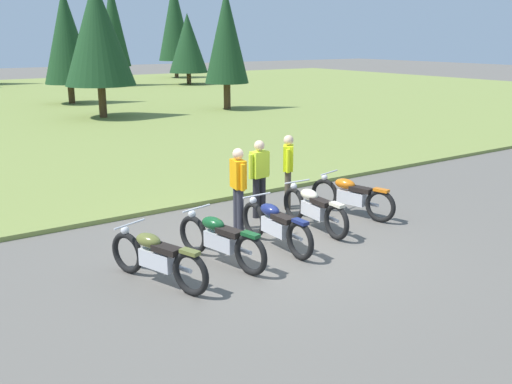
# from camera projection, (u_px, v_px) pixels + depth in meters

# --- Properties ---
(ground_plane) EXTENTS (140.00, 140.00, 0.00)m
(ground_plane) POSITION_uv_depth(u_px,v_px,m) (274.00, 246.00, 10.39)
(ground_plane) COLOR #605B54
(grass_moorland) EXTENTS (80.00, 44.00, 0.10)m
(grass_moorland) POSITION_uv_depth(u_px,v_px,m) (5.00, 108.00, 30.37)
(grass_moorland) COLOR olive
(grass_moorland) RESTS_ON ground
(motorcycle_olive) EXTENTS (0.90, 2.01, 0.88)m
(motorcycle_olive) POSITION_uv_depth(u_px,v_px,m) (157.00, 257.00, 8.69)
(motorcycle_olive) COLOR black
(motorcycle_olive) RESTS_ON ground
(motorcycle_british_green) EXTENTS (0.74, 2.07, 0.88)m
(motorcycle_british_green) POSITION_uv_depth(u_px,v_px,m) (220.00, 239.00, 9.47)
(motorcycle_british_green) COLOR black
(motorcycle_british_green) RESTS_ON ground
(motorcycle_navy) EXTENTS (0.62, 2.10, 0.88)m
(motorcycle_navy) POSITION_uv_depth(u_px,v_px,m) (275.00, 225.00, 10.20)
(motorcycle_navy) COLOR black
(motorcycle_navy) RESTS_ON ground
(motorcycle_cream) EXTENTS (0.62, 2.10, 0.88)m
(motorcycle_cream) POSITION_uv_depth(u_px,v_px,m) (314.00, 208.00, 11.19)
(motorcycle_cream) COLOR black
(motorcycle_cream) RESTS_ON ground
(motorcycle_orange) EXTENTS (0.77, 2.06, 0.88)m
(motorcycle_orange) POSITION_uv_depth(u_px,v_px,m) (351.00, 196.00, 12.07)
(motorcycle_orange) COLOR black
(motorcycle_orange) RESTS_ON ground
(rider_checking_bike) EXTENTS (0.28, 0.54, 1.67)m
(rider_checking_bike) POSITION_uv_depth(u_px,v_px,m) (238.00, 184.00, 10.98)
(rider_checking_bike) COLOR #2D2D38
(rider_checking_bike) RESTS_ON ground
(rider_near_row_end) EXTENTS (0.40, 0.45, 1.67)m
(rider_near_row_end) POSITION_uv_depth(u_px,v_px,m) (288.00, 167.00, 12.45)
(rider_near_row_end) COLOR #4C4233
(rider_near_row_end) RESTS_ON ground
(rider_in_hivis_vest) EXTENTS (0.55, 0.25, 1.67)m
(rider_in_hivis_vest) POSITION_uv_depth(u_px,v_px,m) (259.00, 174.00, 11.82)
(rider_in_hivis_vest) COLOR black
(rider_in_hivis_vest) RESTS_ON ground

